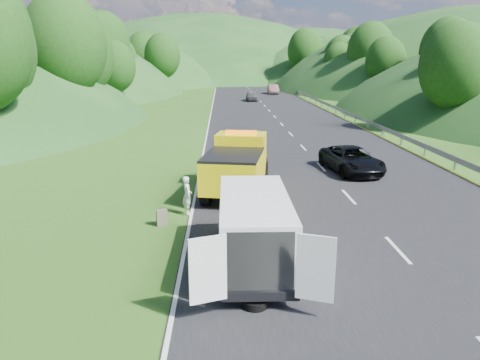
{
  "coord_description": "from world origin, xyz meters",
  "views": [
    {
      "loc": [
        -2.65,
        -15.87,
        6.01
      ],
      "look_at": [
        -1.95,
        2.26,
        1.3
      ],
      "focal_mm": 35.0,
      "sensor_mm": 36.0,
      "label": 1
    }
  ],
  "objects_px": {
    "woman": "(188,214)",
    "passing_suv": "(351,172)",
    "child": "(252,244)",
    "worker": "(254,289)",
    "suitcase": "(162,218)",
    "spare_tire": "(255,307)",
    "white_van": "(254,226)",
    "tow_truck": "(238,164)"
  },
  "relations": [
    {
      "from": "child",
      "to": "suitcase",
      "type": "height_order",
      "value": "suitcase"
    },
    {
      "from": "worker",
      "to": "passing_suv",
      "type": "relative_size",
      "value": 0.37
    },
    {
      "from": "spare_tire",
      "to": "suitcase",
      "type": "bearing_deg",
      "value": 116.79
    },
    {
      "from": "white_van",
      "to": "tow_truck",
      "type": "bearing_deg",
      "value": 92.12
    },
    {
      "from": "white_van",
      "to": "woman",
      "type": "distance_m",
      "value": 5.48
    },
    {
      "from": "white_van",
      "to": "woman",
      "type": "bearing_deg",
      "value": 116.29
    },
    {
      "from": "passing_suv",
      "to": "spare_tire",
      "type": "bearing_deg",
      "value": -122.36
    },
    {
      "from": "woman",
      "to": "worker",
      "type": "bearing_deg",
      "value": -175.46
    },
    {
      "from": "tow_truck",
      "to": "suitcase",
      "type": "relative_size",
      "value": 10.53
    },
    {
      "from": "worker",
      "to": "suitcase",
      "type": "bearing_deg",
      "value": 97.74
    },
    {
      "from": "white_van",
      "to": "passing_suv",
      "type": "height_order",
      "value": "white_van"
    },
    {
      "from": "suitcase",
      "to": "child",
      "type": "bearing_deg",
      "value": -31.27
    },
    {
      "from": "spare_tire",
      "to": "passing_suv",
      "type": "distance_m",
      "value": 15.44
    },
    {
      "from": "tow_truck",
      "to": "child",
      "type": "xyz_separation_m",
      "value": [
        0.26,
        -6.39,
        -1.32
      ]
    },
    {
      "from": "woman",
      "to": "child",
      "type": "height_order",
      "value": "woman"
    },
    {
      "from": "tow_truck",
      "to": "spare_tire",
      "type": "xyz_separation_m",
      "value": [
        0.08,
        -10.45,
        -1.32
      ]
    },
    {
      "from": "tow_truck",
      "to": "spare_tire",
      "type": "relative_size",
      "value": 9.96
    },
    {
      "from": "woman",
      "to": "spare_tire",
      "type": "height_order",
      "value": "woman"
    },
    {
      "from": "suitcase",
      "to": "spare_tire",
      "type": "height_order",
      "value": "suitcase"
    },
    {
      "from": "child",
      "to": "worker",
      "type": "xyz_separation_m",
      "value": [
        -0.13,
        -3.14,
        0.0
      ]
    },
    {
      "from": "worker",
      "to": "white_van",
      "type": "bearing_deg",
      "value": 63.13
    },
    {
      "from": "white_van",
      "to": "woman",
      "type": "relative_size",
      "value": 4.0
    },
    {
      "from": "spare_tire",
      "to": "passing_suv",
      "type": "relative_size",
      "value": 0.14
    },
    {
      "from": "spare_tire",
      "to": "worker",
      "type": "bearing_deg",
      "value": 86.8
    },
    {
      "from": "tow_truck",
      "to": "white_van",
      "type": "bearing_deg",
      "value": -78.02
    },
    {
      "from": "woman",
      "to": "suitcase",
      "type": "distance_m",
      "value": 1.57
    },
    {
      "from": "child",
      "to": "spare_tire",
      "type": "height_order",
      "value": "child"
    },
    {
      "from": "suitcase",
      "to": "spare_tire",
      "type": "distance_m",
      "value": 6.75
    },
    {
      "from": "child",
      "to": "suitcase",
      "type": "bearing_deg",
      "value": -159.75
    },
    {
      "from": "tow_truck",
      "to": "spare_tire",
      "type": "bearing_deg",
      "value": -79.18
    },
    {
      "from": "worker",
      "to": "spare_tire",
      "type": "distance_m",
      "value": 0.92
    },
    {
      "from": "passing_suv",
      "to": "tow_truck",
      "type": "bearing_deg",
      "value": -158.36
    },
    {
      "from": "woman",
      "to": "passing_suv",
      "type": "xyz_separation_m",
      "value": [
        8.43,
        6.83,
        0.0
      ]
    },
    {
      "from": "woman",
      "to": "suitcase",
      "type": "xyz_separation_m",
      "value": [
        -0.86,
        -1.27,
        0.31
      ]
    },
    {
      "from": "woman",
      "to": "worker",
      "type": "xyz_separation_m",
      "value": [
        2.23,
        -6.37,
        0.0
      ]
    },
    {
      "from": "child",
      "to": "worker",
      "type": "distance_m",
      "value": 3.15
    },
    {
      "from": "child",
      "to": "spare_tire",
      "type": "relative_size",
      "value": 1.65
    },
    {
      "from": "child",
      "to": "passing_suv",
      "type": "bearing_deg",
      "value": 110.41
    },
    {
      "from": "white_van",
      "to": "suitcase",
      "type": "xyz_separation_m",
      "value": [
        -3.18,
        3.54,
        -0.92
      ]
    },
    {
      "from": "worker",
      "to": "passing_suv",
      "type": "xyz_separation_m",
      "value": [
        6.2,
        13.2,
        0.0
      ]
    },
    {
      "from": "woman",
      "to": "child",
      "type": "distance_m",
      "value": 4.0
    },
    {
      "from": "tow_truck",
      "to": "worker",
      "type": "xyz_separation_m",
      "value": [
        0.13,
        -9.53,
        -1.32
      ]
    }
  ]
}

